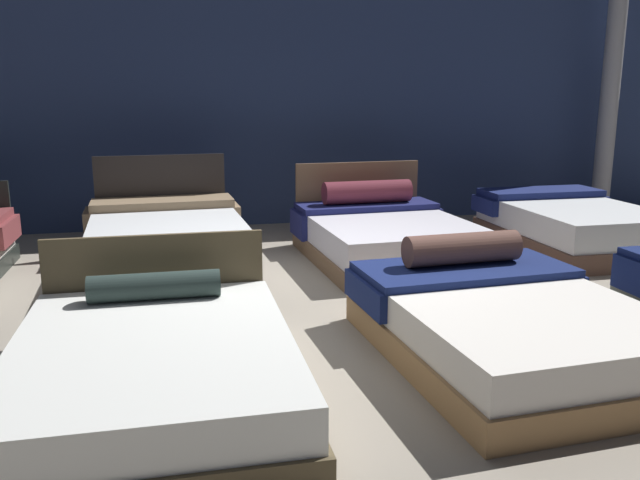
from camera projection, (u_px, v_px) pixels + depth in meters
ground_plane at (306, 312)px, 5.31m from camera, size 18.00×18.00×0.02m
showroom_back_wall at (247, 92)px, 8.47m from camera, size 18.00×0.06×3.50m
bed_1 at (155, 363)px, 3.80m from camera, size 1.65×2.15×0.75m
bed_2 at (506, 323)px, 4.36m from camera, size 1.73×2.21×0.71m
bed_5 at (167, 243)px, 6.45m from camera, size 1.65×2.13×1.07m
bed_6 at (385, 235)px, 6.95m from camera, size 1.73×2.12×0.95m
bed_7 at (573, 226)px, 7.42m from camera, size 1.57×2.13×0.58m
support_pillar at (610, 92)px, 9.06m from camera, size 0.25×0.25×3.50m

